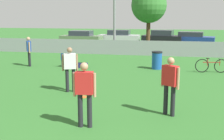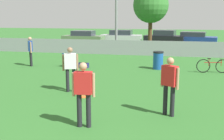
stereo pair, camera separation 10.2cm
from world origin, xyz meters
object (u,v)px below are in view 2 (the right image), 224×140
(player_thrower_red, at_px, (84,90))
(bicycle_sideline, at_px, (213,66))
(tree_near_pole, at_px, (151,6))
(gear_bag_sideline, at_px, (83,65))
(player_defender_red, at_px, (170,82))
(parked_car_blue, at_px, (193,38))
(player_receiver_white, at_px, (70,66))
(trash_bin, at_px, (158,60))
(folding_chair_sideline, at_px, (67,59))
(parked_car_silver, at_px, (121,37))
(parked_car_dark, at_px, (165,38))
(spectator_in_blue, at_px, (30,49))
(parked_car_olive, at_px, (83,38))
(frisbee_disc, at_px, (83,97))

(player_thrower_red, bearing_deg, bicycle_sideline, 58.47)
(tree_near_pole, xyz_separation_m, gear_bag_sideline, (-3.01, -8.02, -3.54))
(player_defender_red, xyz_separation_m, parked_car_blue, (1.90, 21.50, -0.36))
(player_receiver_white, bearing_deg, trash_bin, 40.15)
(folding_chair_sideline, bearing_deg, parked_car_silver, -80.40)
(tree_near_pole, height_order, parked_car_blue, tree_near_pole)
(tree_near_pole, relative_size, parked_car_dark, 1.21)
(folding_chair_sideline, bearing_deg, tree_near_pole, -105.54)
(spectator_in_blue, bearing_deg, player_defender_red, -164.97)
(parked_car_silver, relative_size, parked_car_dark, 1.02)
(parked_car_olive, height_order, parked_car_blue, parked_car_olive)
(trash_bin, bearing_deg, parked_car_olive, 124.26)
(tree_near_pole, relative_size, spectator_in_blue, 3.03)
(player_thrower_red, height_order, parked_car_olive, player_thrower_red)
(spectator_in_blue, bearing_deg, tree_near_pole, -72.01)
(bicycle_sideline, xyz_separation_m, parked_car_silver, (-7.55, 14.61, 0.32))
(tree_near_pole, bearing_deg, folding_chair_sideline, -116.57)
(tree_near_pole, distance_m, frisbee_disc, 14.15)
(bicycle_sideline, bearing_deg, tree_near_pole, 108.27)
(tree_near_pole, distance_m, spectator_in_blue, 10.57)
(frisbee_disc, xyz_separation_m, parked_car_olive, (-6.04, 18.29, 0.67))
(spectator_in_blue, relative_size, frisbee_disc, 6.25)
(parked_car_silver, bearing_deg, tree_near_pole, -61.23)
(player_thrower_red, relative_size, parked_car_blue, 0.36)
(player_thrower_red, bearing_deg, gear_bag_sideline, 103.89)
(spectator_in_blue, bearing_deg, parked_car_silver, -44.73)
(spectator_in_blue, bearing_deg, folding_chair_sideline, -120.20)
(spectator_in_blue, height_order, parked_car_silver, spectator_in_blue)
(player_thrower_red, xyz_separation_m, trash_bin, (1.39, 8.66, -0.51))
(gear_bag_sideline, xyz_separation_m, parked_car_dark, (3.94, 14.46, 0.56))
(folding_chair_sideline, height_order, parked_car_dark, parked_car_dark)
(player_defender_red, height_order, parked_car_dark, player_defender_red)
(player_receiver_white, distance_m, spectator_in_blue, 6.45)
(player_receiver_white, height_order, spectator_in_blue, player_receiver_white)
(spectator_in_blue, height_order, parked_car_dark, spectator_in_blue)
(tree_near_pole, xyz_separation_m, parked_car_dark, (0.93, 6.44, -2.98))
(parked_car_olive, bearing_deg, gear_bag_sideline, -69.73)
(bicycle_sideline, distance_m, parked_car_blue, 14.63)
(tree_near_pole, xyz_separation_m, trash_bin, (1.13, -7.56, -3.18))
(bicycle_sideline, height_order, trash_bin, trash_bin)
(player_thrower_red, distance_m, gear_bag_sideline, 8.69)
(parked_car_silver, height_order, parked_car_dark, parked_car_dark)
(player_defender_red, bearing_deg, player_receiver_white, -173.26)
(parked_car_silver, xyz_separation_m, parked_car_dark, (4.57, -0.19, 0.01))
(spectator_in_blue, relative_size, parked_car_olive, 0.40)
(player_thrower_red, relative_size, frisbee_disc, 6.35)
(bicycle_sideline, bearing_deg, player_receiver_white, -146.88)
(player_defender_red, height_order, gear_bag_sideline, player_defender_red)
(player_thrower_red, height_order, bicycle_sideline, player_thrower_red)
(parked_car_blue, bearing_deg, player_defender_red, -85.09)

